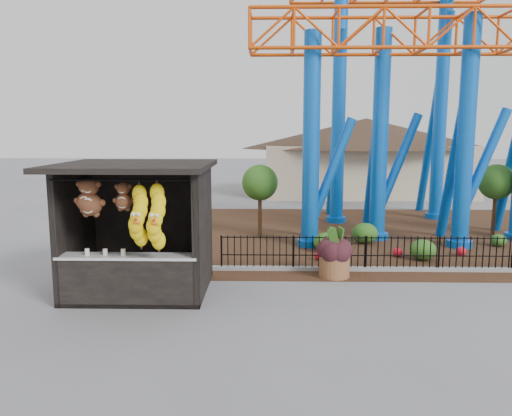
{
  "coord_description": "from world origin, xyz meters",
  "views": [
    {
      "loc": [
        0.07,
        -10.46,
        3.86
      ],
      "look_at": [
        -0.21,
        1.5,
        2.0
      ],
      "focal_mm": 35.0,
      "sensor_mm": 36.0,
      "label": 1
    }
  ],
  "objects_px": {
    "roller_coaster": "(408,58)",
    "terracotta_planter": "(334,266)",
    "prize_booth": "(136,231)",
    "potted_plant": "(337,257)"
  },
  "relations": [
    {
      "from": "roller_coaster",
      "to": "potted_plant",
      "type": "distance_m",
      "value": 8.72
    },
    {
      "from": "prize_booth",
      "to": "terracotta_planter",
      "type": "relative_size",
      "value": 4.31
    },
    {
      "from": "prize_booth",
      "to": "potted_plant",
      "type": "height_order",
      "value": "prize_booth"
    },
    {
      "from": "roller_coaster",
      "to": "potted_plant",
      "type": "xyz_separation_m",
      "value": [
        -3.16,
        -5.53,
        -5.95
      ]
    },
    {
      "from": "prize_booth",
      "to": "roller_coaster",
      "type": "distance_m",
      "value": 11.99
    },
    {
      "from": "roller_coaster",
      "to": "prize_booth",
      "type": "bearing_deg",
      "value": -137.95
    },
    {
      "from": "terracotta_planter",
      "to": "potted_plant",
      "type": "relative_size",
      "value": 0.83
    },
    {
      "from": "roller_coaster",
      "to": "terracotta_planter",
      "type": "xyz_separation_m",
      "value": [
        -3.26,
        -5.8,
        -6.13
      ]
    },
    {
      "from": "roller_coaster",
      "to": "terracotta_planter",
      "type": "distance_m",
      "value": 9.05
    },
    {
      "from": "prize_booth",
      "to": "potted_plant",
      "type": "bearing_deg",
      "value": 19.9
    }
  ]
}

